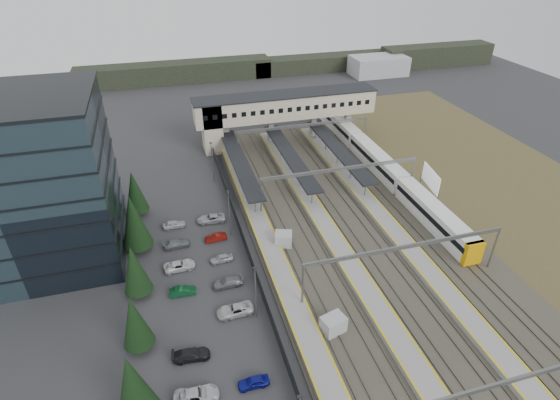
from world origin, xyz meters
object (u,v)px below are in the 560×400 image
object	(u,v)px
relay_cabin_near	(333,325)
footbridge	(274,109)
relay_cabin_far	(283,239)
train	(378,162)
billboard	(431,179)
office_building	(16,186)

from	to	relation	value
relay_cabin_near	footbridge	distance (m)	55.75
relay_cabin_near	relay_cabin_far	xyz separation A→B (m)	(-1.03, 17.80, 0.00)
relay_cabin_far	train	bearing A→B (deg)	36.34
footbridge	train	distance (m)	25.59
train	billboard	distance (m)	12.84
footbridge	train	bearing A→B (deg)	-49.15
office_building	train	size ratio (longest dim) A/B	0.40
relay_cabin_near	footbridge	bearing A→B (deg)	82.31
relay_cabin_far	train	xyz separation A→B (m)	(24.73, 18.19, 0.92)
office_building	relay_cabin_far	size ratio (longest dim) A/B	7.88
office_building	billboard	bearing A→B (deg)	-0.82
billboard	relay_cabin_far	bearing A→B (deg)	-167.96
footbridge	billboard	xyz separation A→B (m)	(20.26, -30.91, -3.95)
office_building	relay_cabin_far	xyz separation A→B (m)	(35.27, -7.04, -11.02)
office_building	footbridge	size ratio (longest dim) A/B	0.60
footbridge	billboard	bearing A→B (deg)	-56.76
footbridge	train	world-z (taller)	footbridge
office_building	footbridge	distance (m)	53.18
relay_cabin_far	office_building	bearing A→B (deg)	168.72
relay_cabin_far	footbridge	size ratio (longest dim) A/B	0.08
relay_cabin_far	relay_cabin_near	bearing A→B (deg)	-86.70
office_building	footbridge	bearing A→B (deg)	34.47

